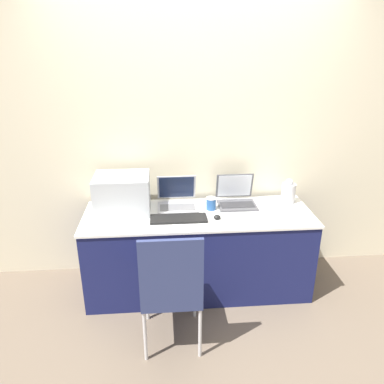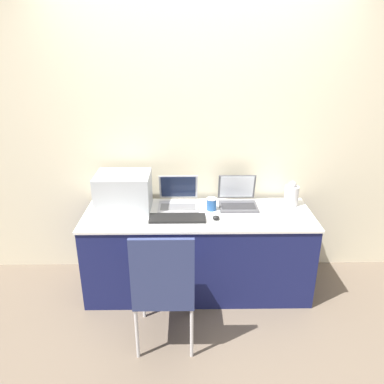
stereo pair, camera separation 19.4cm
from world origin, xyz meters
name	(u,v)px [view 1 (the left image)]	position (x,y,z in m)	size (l,w,h in m)	color
ground_plane	(201,309)	(0.00, 0.00, 0.00)	(14.00, 14.00, 0.00)	#6B5B4C
wall_back	(194,134)	(0.00, 0.71, 1.30)	(8.00, 0.05, 2.60)	beige
table	(198,251)	(0.00, 0.31, 0.36)	(1.89, 0.64, 0.72)	#191E51
printer	(122,192)	(-0.62, 0.42, 0.89)	(0.45, 0.35, 0.31)	#B2B7BC
laptop_left	(177,200)	(-0.17, 0.48, 0.78)	(0.34, 0.33, 0.25)	#B7B7BC
laptop_right	(236,198)	(0.35, 0.48, 0.78)	(0.33, 0.30, 0.25)	#4C4C51
external_keyboard	(179,219)	(-0.17, 0.21, 0.73)	(0.45, 0.16, 0.02)	black
coffee_cup	(211,203)	(0.11, 0.39, 0.78)	(0.09, 0.09, 0.11)	#285699
mouse	(217,217)	(0.14, 0.19, 0.74)	(0.06, 0.05, 0.04)	black
metal_pitcher	(288,192)	(0.81, 0.48, 0.82)	(0.12, 0.12, 0.22)	silver
chair	(171,285)	(-0.25, -0.37, 0.52)	(0.41, 0.45, 0.93)	navy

